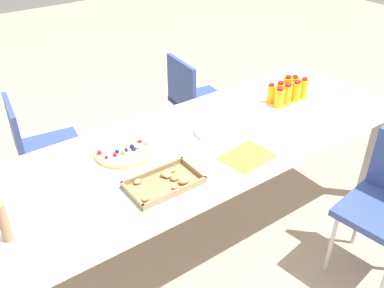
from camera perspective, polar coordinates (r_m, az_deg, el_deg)
The scene contains 18 objects.
ground_plane at distance 2.83m, azimuth 1.28°, elevation -11.94°, with size 12.00×12.00×0.00m, color tan.
party_table at distance 2.41m, azimuth 1.47°, elevation -0.59°, with size 2.52×0.88×0.72m.
chair_near_right at distance 2.91m, azimuth -19.84°, elevation -0.24°, with size 0.45×0.45×0.83m.
chair_near_left at distance 3.33m, azimuth 0.32°, elevation 6.19°, with size 0.43×0.43×0.83m.
juice_bottle_0 at distance 2.94m, azimuth 13.55°, elevation 7.65°, with size 0.06×0.06×0.13m.
juice_bottle_1 at distance 2.89m, azimuth 12.66°, elevation 7.48°, with size 0.06×0.06×0.15m.
juice_bottle_2 at distance 2.84m, azimuth 11.72°, elevation 6.91°, with size 0.06×0.06×0.13m.
juice_bottle_3 at distance 2.80m, azimuth 10.54°, elevation 6.64°, with size 0.05×0.05×0.13m.
juice_bottle_4 at distance 2.90m, azimuth 14.73°, elevation 7.20°, with size 0.05×0.05×0.15m.
juice_bottle_5 at distance 2.85m, azimuth 13.81°, elevation 6.85°, with size 0.06×0.06×0.14m.
juice_bottle_6 at distance 2.80m, azimuth 12.60°, elevation 6.48°, with size 0.06×0.06×0.14m.
juice_bottle_7 at distance 2.75m, azimuth 11.63°, elevation 6.07°, with size 0.06×0.06×0.13m.
fruit_pizza at distance 2.29m, azimuth -9.15°, elevation -0.95°, with size 0.31×0.31×0.05m.
snack_tray at distance 2.04m, azimuth -3.66°, elevation -5.19°, with size 0.36×0.21×0.04m.
plate_stack at distance 2.43m, azimuth 2.66°, elevation 1.77°, with size 0.19×0.19×0.03m.
napkin_stack at distance 3.26m, azimuth 14.22°, elevation 9.02°, with size 0.15×0.15×0.01m, color white.
cardboard_tube at distance 1.87m, azimuth -23.92°, elevation -9.59°, with size 0.04×0.04×0.19m, color #9E7A56.
paper_folder at distance 2.25m, azimuth 7.44°, elevation -1.68°, with size 0.26×0.20×0.01m, color yellow.
Camera 1 is at (1.23, 1.60, 1.99)m, focal length 39.75 mm.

